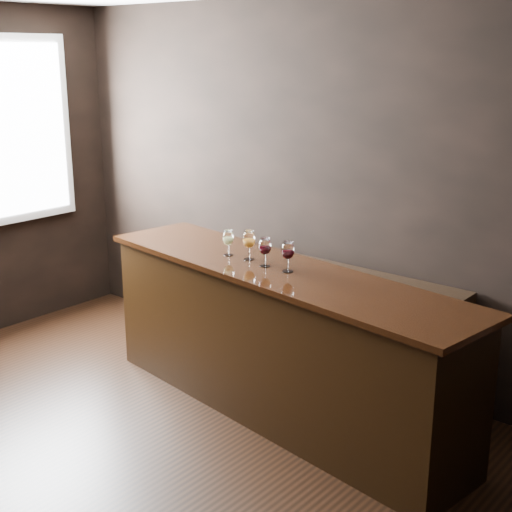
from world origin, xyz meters
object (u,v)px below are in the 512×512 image
Objects in this scene: glass_amber at (249,240)px; glass_red_a at (265,247)px; glass_white at (228,238)px; glass_red_b at (288,251)px; bar_counter at (278,345)px; back_bar_shelf at (308,320)px.

glass_red_a is (0.19, -0.06, -0.00)m from glass_amber.
glass_white is at bearing 173.08° from glass_red_a.
glass_white is 0.18m from glass_amber.
bar_counter is at bearing 169.96° from glass_red_b.
glass_amber is 0.38m from glass_red_b.
glass_amber reaches higher than glass_red_a.
back_bar_shelf is at bearing 81.82° from glass_amber.
glass_red_a reaches higher than glass_white.
glass_red_b is (0.29, -0.64, 0.74)m from back_bar_shelf.
glass_amber is at bearing 162.80° from glass_red_a.
glass_white is 0.55m from glass_red_b.
back_bar_shelf is 0.95m from glass_amber.
glass_amber is (0.18, 0.01, 0.01)m from glass_white.
back_bar_shelf is 11.90× the size of glass_amber.
back_bar_shelf is 12.34× the size of glass_red_a.
back_bar_shelf is at bearing 114.10° from glass_red_b.
glass_amber reaches higher than glass_white.
glass_red_a reaches higher than back_bar_shelf.
glass_red_b is at bearing -4.23° from glass_white.
glass_amber reaches higher than bar_counter.
bar_counter is 15.67× the size of glass_white.
glass_white reaches higher than bar_counter.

